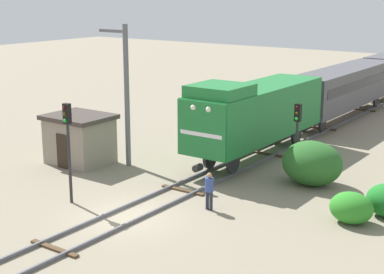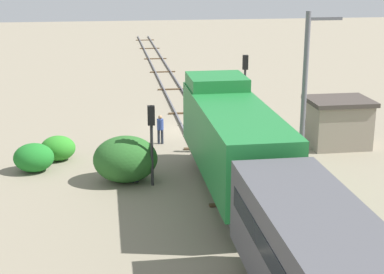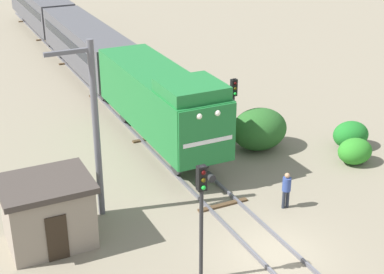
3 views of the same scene
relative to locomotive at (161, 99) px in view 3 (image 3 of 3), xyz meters
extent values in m
plane|color=gray|center=(0.00, -10.90, -2.77)|extent=(145.30, 145.30, 0.00)
cube|color=#595960|center=(-0.72, -10.90, -2.69)|extent=(0.10, 96.87, 0.16)
cube|color=#595960|center=(0.72, -10.90, -2.69)|extent=(0.10, 96.87, 0.16)
cube|color=#4C3823|center=(0.00, -6.86, -2.73)|extent=(2.40, 0.24, 0.09)
cube|color=#4C3823|center=(0.00, 1.21, -2.73)|extent=(2.40, 0.24, 0.09)
cube|color=#4C3823|center=(0.00, 9.28, -2.73)|extent=(2.40, 0.24, 0.09)
cube|color=#4C3823|center=(0.00, 17.35, -2.73)|extent=(2.40, 0.24, 0.09)
cube|color=#4C3823|center=(0.00, 25.43, -2.73)|extent=(2.40, 0.24, 0.09)
cube|color=#4C3823|center=(0.00, 33.50, -2.73)|extent=(2.40, 0.24, 0.09)
cube|color=#1E7233|center=(0.00, 0.24, -0.06)|extent=(2.90, 11.00, 2.90)
cube|color=#1E7233|center=(0.00, -3.66, 1.69)|extent=(2.75, 2.80, 0.60)
cube|color=#1E7233|center=(0.00, -5.31, -0.06)|extent=(2.84, 0.10, 2.84)
cube|color=white|center=(0.00, -5.35, -0.26)|extent=(2.46, 0.06, 0.20)
sphere|color=white|center=(-0.45, -5.36, 1.04)|extent=(0.28, 0.28, 0.28)
sphere|color=white|center=(0.45, -5.36, 1.04)|extent=(0.28, 0.28, 0.28)
cylinder|color=#262628|center=(0.00, -5.61, -1.91)|extent=(0.36, 0.50, 0.36)
cylinder|color=#262628|center=(-0.72, -3.46, -2.06)|extent=(0.18, 1.10, 1.10)
cylinder|color=#262628|center=(0.72, -3.46, -2.06)|extent=(0.18, 1.10, 1.10)
cylinder|color=#262628|center=(-0.72, 3.94, -2.06)|extent=(0.18, 1.10, 1.10)
cylinder|color=#262628|center=(0.72, 3.94, -2.06)|extent=(0.18, 1.10, 1.10)
cube|color=#4C4C51|center=(0.00, 13.34, -0.30)|extent=(2.80, 14.00, 2.70)
cube|color=black|center=(0.00, 13.34, 0.05)|extent=(2.84, 12.88, 0.64)
cylinder|color=#262628|center=(-0.72, 7.94, -2.13)|extent=(0.16, 0.96, 0.96)
cylinder|color=#262628|center=(0.72, 7.94, -2.13)|extent=(0.16, 0.96, 0.96)
cylinder|color=#262628|center=(-0.72, 18.74, -2.13)|extent=(0.16, 0.96, 0.96)
cylinder|color=#262628|center=(0.72, 18.74, -2.13)|extent=(0.16, 0.96, 0.96)
cube|color=#4C4C51|center=(0.00, 27.94, -0.30)|extent=(2.80, 14.00, 2.70)
cube|color=black|center=(0.00, 27.94, 0.05)|extent=(2.84, 12.88, 0.64)
cylinder|color=#262628|center=(-0.72, 22.54, -2.13)|extent=(0.16, 0.96, 0.96)
cylinder|color=#262628|center=(0.72, 22.54, -2.13)|extent=(0.16, 0.96, 0.96)
cylinder|color=#262628|center=(-0.72, 33.34, -2.13)|extent=(0.16, 0.96, 0.96)
cylinder|color=#262628|center=(0.72, 33.34, -2.13)|extent=(0.16, 0.96, 0.96)
cylinder|color=#262628|center=(-3.20, -11.06, -0.48)|extent=(0.14, 0.14, 4.58)
cube|color=black|center=(-3.20, -11.06, 1.36)|extent=(0.32, 0.24, 0.90)
sphere|color=#390606|center=(-3.20, -11.20, 1.63)|extent=(0.16, 0.16, 0.16)
sphere|color=#3C3306|center=(-3.20, -11.20, 1.35)|extent=(0.16, 0.16, 0.16)
sphere|color=green|center=(-3.20, -11.20, 1.07)|extent=(0.16, 0.16, 0.16)
cylinder|color=#262628|center=(3.40, -1.66, -0.86)|extent=(0.14, 0.14, 3.84)
cube|color=black|center=(3.40, -1.66, 0.61)|extent=(0.32, 0.24, 0.90)
sphere|color=#390606|center=(3.40, -1.80, 0.88)|extent=(0.16, 0.16, 0.16)
sphere|color=#3C3306|center=(3.40, -1.80, 0.60)|extent=(0.16, 0.16, 0.16)
sphere|color=green|center=(3.40, -1.80, 0.32)|extent=(0.16, 0.16, 0.16)
cylinder|color=#262B38|center=(2.30, -8.17, -2.35)|extent=(0.15, 0.15, 0.85)
cylinder|color=#262B38|center=(2.50, -8.17, -2.35)|extent=(0.15, 0.15, 0.85)
cylinder|color=#33478C|center=(2.40, -8.17, -1.61)|extent=(0.38, 0.38, 0.62)
sphere|color=tan|center=(2.40, -8.17, -1.19)|extent=(0.23, 0.23, 0.23)
cylinder|color=#262B38|center=(4.10, -2.19, -2.35)|extent=(0.15, 0.15, 0.85)
cylinder|color=#262B38|center=(4.30, -2.19, -2.35)|extent=(0.15, 0.15, 0.85)
cylinder|color=yellow|center=(4.20, -2.19, -1.61)|extent=(0.38, 0.38, 0.62)
sphere|color=tan|center=(4.20, -2.19, -1.19)|extent=(0.23, 0.23, 0.23)
cylinder|color=#595960|center=(-5.00, -5.11, 1.07)|extent=(0.28, 0.28, 7.68)
cube|color=#595960|center=(-5.90, -5.11, 4.51)|extent=(1.80, 0.16, 0.16)
cube|color=gray|center=(-7.50, -6.31, -1.52)|extent=(3.20, 2.60, 2.50)
cube|color=#3F3833|center=(-7.50, -6.31, -0.15)|extent=(3.50, 2.90, 0.24)
cube|color=#2D2319|center=(-7.50, -7.63, -1.82)|extent=(0.80, 0.06, 1.90)
ellipsoid|color=#1E7426|center=(9.09, -4.42, -2.05)|extent=(1.99, 1.63, 1.45)
ellipsoid|color=#296026|center=(4.61, -2.38, -1.66)|extent=(3.05, 2.50, 2.22)
ellipsoid|color=#2E8626|center=(8.02, -6.03, -2.11)|extent=(1.82, 1.49, 1.32)
camera|label=1|loc=(15.89, -28.39, 6.59)|focal=55.00mm
camera|label=2|loc=(5.34, 24.16, 7.27)|focal=55.00mm
camera|label=3|loc=(-11.06, -26.51, 10.57)|focal=55.00mm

